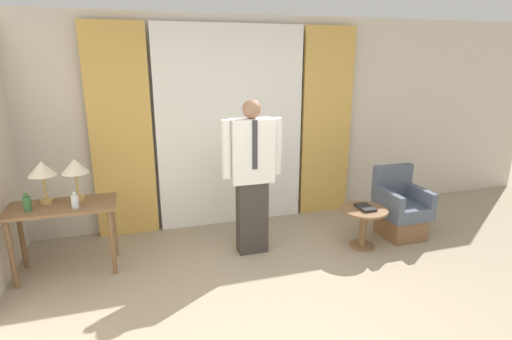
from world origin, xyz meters
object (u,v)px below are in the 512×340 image
(table_lamp_left, at_px, (42,170))
(desk, at_px, (63,217))
(person, at_px, (252,173))
(side_table, at_px, (364,221))
(table_lamp_right, at_px, (75,168))
(bottle_near_edge, at_px, (75,201))
(armchair, at_px, (400,210))
(bottle_by_lamp, at_px, (27,204))
(book, at_px, (365,207))

(table_lamp_left, bearing_deg, desk, -35.01)
(person, xyz_separation_m, side_table, (1.28, -0.28, -0.62))
(table_lamp_right, bearing_deg, bottle_near_edge, -91.67)
(bottle_near_edge, xyz_separation_m, armchair, (3.72, -0.14, -0.48))
(bottle_by_lamp, height_order, person, person)
(table_lamp_right, bearing_deg, person, -7.58)
(person, bearing_deg, table_lamp_right, 172.42)
(bottle_by_lamp, xyz_separation_m, armchair, (4.15, -0.18, -0.48))
(bottle_by_lamp, xyz_separation_m, side_table, (3.54, -0.34, -0.49))
(person, height_order, armchair, person)
(table_lamp_left, relative_size, side_table, 0.82)
(book, bearing_deg, armchair, 14.42)
(armchair, height_order, book, armchair)
(table_lamp_left, distance_m, person, 2.14)
(table_lamp_left, distance_m, side_table, 3.53)
(table_lamp_right, relative_size, side_table, 0.82)
(bottle_near_edge, distance_m, bottle_by_lamp, 0.43)
(bottle_near_edge, height_order, bottle_by_lamp, bottle_by_lamp)
(table_lamp_left, bearing_deg, bottle_near_edge, -37.12)
(table_lamp_right, distance_m, bottle_by_lamp, 0.55)
(table_lamp_right, distance_m, person, 1.84)
(person, bearing_deg, side_table, -12.32)
(bottle_near_edge, xyz_separation_m, side_table, (3.11, -0.30, -0.48))
(desk, height_order, table_lamp_right, table_lamp_right)
(table_lamp_left, bearing_deg, armchair, -5.17)
(bottle_near_edge, relative_size, book, 0.65)
(armchair, distance_m, side_table, 0.64)
(table_lamp_right, relative_size, book, 1.74)
(desk, bearing_deg, book, -7.23)
(bottle_by_lamp, height_order, book, bottle_by_lamp)
(armchair, height_order, side_table, armchair)
(table_lamp_right, distance_m, book, 3.21)
(table_lamp_right, bearing_deg, armchair, -5.59)
(bottle_by_lamp, distance_m, person, 2.26)
(bottle_near_edge, distance_m, book, 3.14)
(side_table, distance_m, book, 0.17)
(table_lamp_left, height_order, side_table, table_lamp_left)
(bottle_near_edge, relative_size, side_table, 0.31)
(person, bearing_deg, bottle_near_edge, 179.49)
(bottle_near_edge, bearing_deg, person, -0.51)
(desk, bearing_deg, side_table, -7.27)
(bottle_near_edge, distance_m, person, 1.83)
(bottle_by_lamp, relative_size, armchair, 0.21)
(desk, bearing_deg, table_lamp_left, 144.99)
(bottle_near_edge, bearing_deg, table_lamp_right, 88.33)
(desk, bearing_deg, table_lamp_right, 35.01)
(desk, height_order, armchair, armchair)
(bottle_by_lamp, bearing_deg, armchair, -2.48)
(bottle_by_lamp, relative_size, person, 0.10)
(bottle_by_lamp, relative_size, side_table, 0.34)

